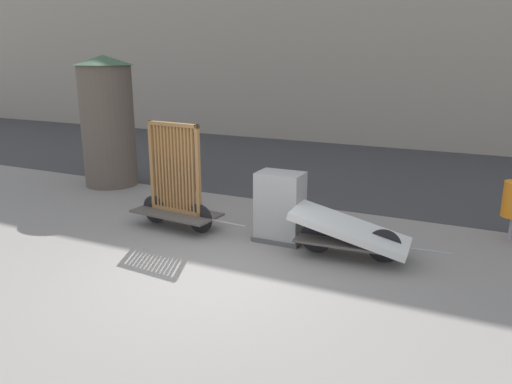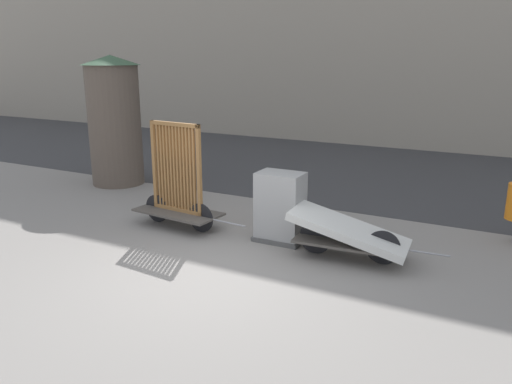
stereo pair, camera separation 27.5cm
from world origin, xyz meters
name	(u,v)px [view 1 (the left image)]	position (x,y,z in m)	size (l,w,h in m)	color
ground_plane	(210,275)	(0.00, 0.00, 0.00)	(60.00, 60.00, 0.00)	gray
road_strip	(352,169)	(0.00, 8.02, 0.00)	(56.00, 8.03, 0.01)	#38383A
bike_cart_with_bedframe	(176,193)	(-1.68, 1.59, 0.69)	(2.42, 0.93, 2.01)	#4C4742
bike_cart_with_mattress	(350,232)	(1.68, 1.60, 0.43)	(2.52, 0.97, 0.78)	#4C4742
utility_cabinet	(280,209)	(0.36, 1.83, 0.58)	(0.86, 0.59, 1.24)	#4C4C4C
advertising_column	(108,121)	(-5.08, 3.66, 1.63)	(1.45, 1.45, 3.20)	brown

